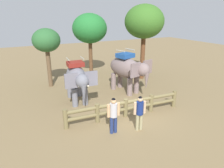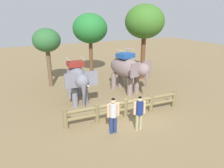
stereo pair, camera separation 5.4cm
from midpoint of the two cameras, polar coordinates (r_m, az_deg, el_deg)
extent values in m
plane|color=olive|center=(11.61, 3.81, -8.98)|extent=(60.00, 60.00, 0.00)
cylinder|color=brown|center=(10.46, -12.85, -9.61)|extent=(0.24, 0.24, 1.05)
cylinder|color=brown|center=(10.78, -4.07, -8.19)|extent=(0.24, 0.24, 1.05)
cylinder|color=brown|center=(11.35, 3.96, -6.72)|extent=(0.24, 0.24, 1.05)
cylinder|color=brown|center=(12.12, 11.05, -5.30)|extent=(0.24, 0.24, 1.05)
cylinder|color=brown|center=(13.05, 17.19, -4.00)|extent=(0.24, 0.24, 1.05)
cylinder|color=brown|center=(11.38, 3.95, -7.06)|extent=(6.64, 0.66, 0.20)
cylinder|color=brown|center=(11.21, 4.00, -5.22)|extent=(6.64, 0.66, 0.20)
cylinder|color=slate|center=(12.83, -7.49, -3.36)|extent=(0.35, 0.35, 1.17)
cylinder|color=slate|center=(12.71, -10.30, -3.76)|extent=(0.35, 0.35, 1.17)
cylinder|color=slate|center=(14.27, -9.12, -1.07)|extent=(0.35, 0.35, 1.17)
cylinder|color=slate|center=(14.15, -11.65, -1.40)|extent=(0.35, 0.35, 1.17)
ellipsoid|color=slate|center=(13.12, -9.94, 2.12)|extent=(1.37, 2.72, 1.37)
ellipsoid|color=slate|center=(11.62, -8.33, 0.83)|extent=(0.81, 0.93, 0.83)
cube|color=slate|center=(11.84, -5.80, 1.54)|extent=(0.79, 0.18, 0.88)
cube|color=slate|center=(11.60, -11.19, 0.88)|extent=(0.79, 0.18, 0.88)
cone|color=slate|center=(11.57, -7.80, -2.76)|extent=(0.31, 0.31, 1.07)
cone|color=beige|center=(11.53, -7.26, -0.53)|extent=(0.36, 0.12, 0.15)
cone|color=beige|center=(11.46, -8.75, -0.73)|extent=(0.36, 0.12, 0.15)
cube|color=maroon|center=(12.91, -10.15, 5.60)|extent=(1.06, 0.95, 0.27)
cylinder|color=#A59E8C|center=(12.93, -8.29, 7.32)|extent=(0.13, 0.79, 0.07)
cylinder|color=#A59E8C|center=(12.75, -12.22, 6.92)|extent=(0.13, 0.79, 0.07)
cylinder|color=slate|center=(14.68, 7.02, -0.21)|extent=(0.38, 0.38, 1.26)
cylinder|color=slate|center=(14.20, 5.16, -0.83)|extent=(0.38, 0.38, 1.26)
cylinder|color=slate|center=(15.78, 2.43, 1.33)|extent=(0.38, 0.38, 1.26)
cylinder|color=slate|center=(15.34, 0.57, 0.80)|extent=(0.38, 0.38, 1.26)
ellipsoid|color=slate|center=(14.64, 3.82, 4.67)|extent=(1.95, 3.05, 1.46)
ellipsoid|color=slate|center=(13.52, 8.88, 4.03)|extent=(1.02, 1.12, 0.89)
cube|color=gray|center=(14.03, 10.13, 4.75)|extent=(0.84, 0.34, 0.94)
cube|color=slate|center=(13.13, 6.78, 3.91)|extent=(0.84, 0.34, 0.94)
cone|color=slate|center=(13.52, 9.79, 0.82)|extent=(0.33, 0.33, 1.15)
cube|color=#1F4C95|center=(14.45, 3.90, 8.04)|extent=(1.28, 1.19, 0.29)
cylinder|color=#A59E8C|center=(14.72, 5.27, 9.71)|extent=(0.29, 0.84, 0.07)
cylinder|color=#A59E8C|center=(14.04, 2.54, 9.31)|extent=(0.29, 0.84, 0.07)
cylinder|color=#9A9169|center=(10.27, 8.21, -10.46)|extent=(0.17, 0.17, 0.86)
cylinder|color=#9A9169|center=(10.20, 7.22, -10.64)|extent=(0.17, 0.17, 0.86)
cylinder|color=navy|center=(9.88, 7.92, -6.71)|extent=(0.40, 0.40, 0.66)
cylinder|color=tan|center=(9.97, 9.23, -6.42)|extent=(0.14, 0.14, 0.63)
cylinder|color=tan|center=(9.78, 6.59, -6.84)|extent=(0.14, 0.14, 0.63)
sphere|color=tan|center=(9.69, 8.04, -4.32)|extent=(0.24, 0.24, 0.24)
sphere|color=black|center=(9.66, 8.06, -3.96)|extent=(0.19, 0.19, 0.19)
cylinder|color=navy|center=(9.94, 1.02, -11.27)|extent=(0.17, 0.17, 0.88)
cylinder|color=navy|center=(9.87, -0.04, -11.50)|extent=(0.17, 0.17, 0.88)
cylinder|color=#B6B5BE|center=(9.53, 0.51, -7.37)|extent=(0.38, 0.38, 0.67)
cylinder|color=tan|center=(9.62, 1.91, -7.02)|extent=(0.14, 0.14, 0.64)
cylinder|color=tan|center=(9.44, -0.92, -7.55)|extent=(0.14, 0.14, 0.64)
sphere|color=tan|center=(9.34, 0.52, -4.86)|extent=(0.24, 0.24, 0.24)
sphere|color=black|center=(9.31, 0.52, -4.49)|extent=(0.19, 0.19, 0.19)
cylinder|color=brown|center=(17.82, 8.77, 7.73)|extent=(0.38, 0.38, 3.97)
ellipsoid|color=#376A22|center=(17.49, 9.27, 16.99)|extent=(3.23, 3.23, 2.74)
cylinder|color=brown|center=(16.46, -17.12, 4.48)|extent=(0.33, 0.33, 3.04)
ellipsoid|color=#2B602F|center=(16.09, -17.86, 11.68)|extent=(2.05, 2.05, 1.75)
cylinder|color=brown|center=(18.65, -5.83, 7.52)|extent=(0.33, 0.33, 3.43)
ellipsoid|color=#22702E|center=(18.31, -6.11, 15.32)|extent=(3.01, 3.01, 2.56)
camera|label=1|loc=(0.03, -89.87, 0.04)|focal=32.45mm
camera|label=2|loc=(0.03, 90.13, -0.04)|focal=32.45mm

